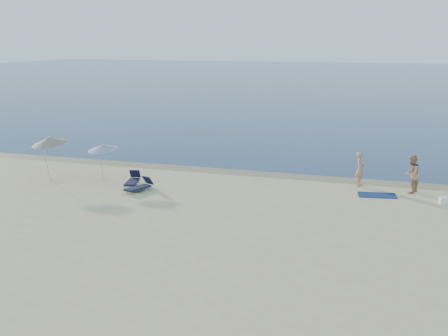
# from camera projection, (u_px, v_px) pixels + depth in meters

# --- Properties ---
(sea) EXTENTS (240.00, 160.00, 0.01)m
(sea) POSITION_uv_depth(u_px,v_px,m) (380.00, 80.00, 105.82)
(sea) COLOR #0C2149
(sea) RESTS_ON ground
(wet_sand_strip) EXTENTS (240.00, 1.60, 0.00)m
(wet_sand_strip) POSITION_uv_depth(u_px,v_px,m) (311.00, 177.00, 31.04)
(wet_sand_strip) COLOR #847254
(wet_sand_strip) RESTS_ON ground
(person_left) EXTENTS (0.52, 0.71, 1.80)m
(person_left) POSITION_uv_depth(u_px,v_px,m) (360.00, 169.00, 29.06)
(person_left) COLOR tan
(person_left) RESTS_ON ground
(person_right) EXTENTS (0.98, 1.11, 1.92)m
(person_right) POSITION_uv_depth(u_px,v_px,m) (412.00, 174.00, 27.75)
(person_right) COLOR tan
(person_right) RESTS_ON ground
(beach_towel) EXTENTS (1.96, 1.28, 0.03)m
(beach_towel) POSITION_uv_depth(u_px,v_px,m) (377.00, 195.00, 27.45)
(beach_towel) COLOR #0F1E4B
(beach_towel) RESTS_ON ground
(white_bag) EXTENTS (0.43, 0.40, 0.30)m
(white_bag) POSITION_uv_depth(u_px,v_px,m) (443.00, 201.00, 26.04)
(white_bag) COLOR white
(white_bag) RESTS_ON ground
(umbrella_near) EXTENTS (2.16, 2.17, 2.14)m
(umbrella_near) POSITION_uv_depth(u_px,v_px,m) (103.00, 147.00, 29.95)
(umbrella_near) COLOR silver
(umbrella_near) RESTS_ON ground
(umbrella_far) EXTENTS (2.45, 2.47, 2.54)m
(umbrella_far) POSITION_uv_depth(u_px,v_px,m) (49.00, 141.00, 29.96)
(umbrella_far) COLOR silver
(umbrella_far) RESTS_ON ground
(lounger_left) EXTENTS (0.90, 1.70, 0.72)m
(lounger_left) POSITION_uv_depth(u_px,v_px,m) (133.00, 181.00, 29.29)
(lounger_left) COLOR black
(lounger_left) RESTS_ON ground
(lounger_right) EXTENTS (1.05, 1.65, 0.69)m
(lounger_right) POSITION_uv_depth(u_px,v_px,m) (139.00, 187.00, 28.13)
(lounger_right) COLOR #131936
(lounger_right) RESTS_ON ground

